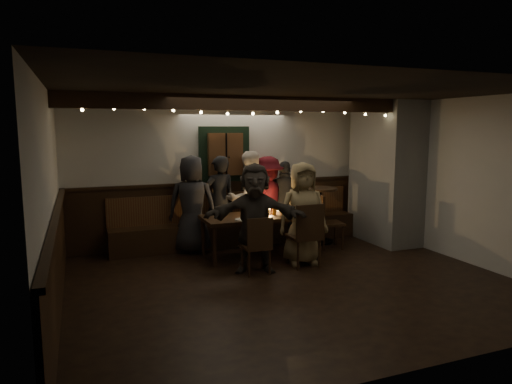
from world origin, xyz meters
name	(u,v)px	position (x,y,z in m)	size (l,w,h in m)	color
room	(312,189)	(1.07, 1.42, 1.07)	(6.02, 5.01, 2.62)	black
dining_table	(260,219)	(0.09, 1.40, 0.63)	(1.93, 0.83, 0.84)	#301D10
chair_near_left	(258,242)	(-0.32, 0.48, 0.48)	(0.40, 0.40, 0.86)	#301D10
chair_near_right	(307,232)	(0.50, 0.52, 0.56)	(0.46, 0.46, 1.00)	#301D10
chair_end	(325,218)	(1.32, 1.41, 0.54)	(0.50, 0.50, 0.97)	#301D10
high_top	(319,208)	(1.45, 1.84, 0.65)	(0.65, 0.65, 1.03)	black
person_a	(192,204)	(-0.91, 2.02, 0.84)	(0.82, 0.53, 1.67)	#26262A
person_b	(219,202)	(-0.38, 2.17, 0.82)	(0.60, 0.39, 1.64)	black
person_c	(248,199)	(0.12, 2.04, 0.86)	(0.83, 0.65, 1.72)	beige
person_d	(267,200)	(0.51, 2.11, 0.81)	(1.04, 0.60, 1.61)	#490C13
person_e	(285,202)	(0.87, 2.09, 0.76)	(0.89, 0.37, 1.52)	#29292A
person_f	(255,218)	(-0.29, 0.66, 0.81)	(1.50, 0.48, 1.62)	#342E28
person_g	(303,213)	(0.54, 0.75, 0.80)	(0.78, 0.51, 1.60)	#947E53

